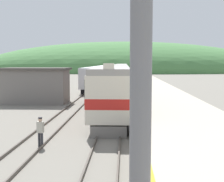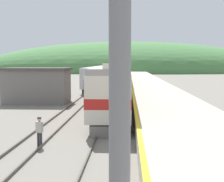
{
  "view_description": "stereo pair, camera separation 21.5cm",
  "coord_description": "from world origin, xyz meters",
  "px_view_note": "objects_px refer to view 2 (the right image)",
  "views": [
    {
      "loc": [
        1.02,
        -1.2,
        4.71
      ],
      "look_at": [
        0.01,
        22.53,
        2.52
      ],
      "focal_mm": 50.0,
      "sensor_mm": 36.0,
      "label": 1
    },
    {
      "loc": [
        1.24,
        -1.18,
        4.71
      ],
      "look_at": [
        0.01,
        22.53,
        2.52
      ],
      "focal_mm": 50.0,
      "sensor_mm": 36.0,
      "label": 2
    }
  ],
  "objects_px": {
    "express_train_lead_car": "(114,88)",
    "carriage_fourth": "(124,71)",
    "siding_train": "(103,75)",
    "carriage_third": "(122,73)",
    "track_worker": "(39,130)",
    "carriage_second": "(120,78)"
  },
  "relations": [
    {
      "from": "carriage_fourth",
      "to": "track_worker",
      "type": "height_order",
      "value": "carriage_fourth"
    },
    {
      "from": "express_train_lead_car",
      "to": "carriage_second",
      "type": "height_order",
      "value": "express_train_lead_car"
    },
    {
      "from": "carriage_second",
      "to": "carriage_third",
      "type": "relative_size",
      "value": 1.0
    },
    {
      "from": "express_train_lead_car",
      "to": "carriage_fourth",
      "type": "height_order",
      "value": "express_train_lead_car"
    },
    {
      "from": "carriage_third",
      "to": "track_worker",
      "type": "height_order",
      "value": "carriage_third"
    },
    {
      "from": "carriage_second",
      "to": "carriage_third",
      "type": "distance_m",
      "value": 19.95
    },
    {
      "from": "express_train_lead_car",
      "to": "carriage_second",
      "type": "bearing_deg",
      "value": 90.0
    },
    {
      "from": "track_worker",
      "to": "carriage_fourth",
      "type": "bearing_deg",
      "value": 87.06
    },
    {
      "from": "carriage_fourth",
      "to": "siding_train",
      "type": "xyz_separation_m",
      "value": [
        -4.29,
        -20.75,
        -0.33
      ]
    },
    {
      "from": "carriage_fourth",
      "to": "siding_train",
      "type": "height_order",
      "value": "carriage_fourth"
    },
    {
      "from": "carriage_fourth",
      "to": "track_worker",
      "type": "xyz_separation_m",
      "value": [
        -3.69,
        -71.86,
        -1.39
      ]
    },
    {
      "from": "carriage_fourth",
      "to": "siding_train",
      "type": "relative_size",
      "value": 0.4
    },
    {
      "from": "express_train_lead_car",
      "to": "siding_train",
      "type": "height_order",
      "value": "express_train_lead_car"
    },
    {
      "from": "carriage_fourth",
      "to": "track_worker",
      "type": "distance_m",
      "value": 71.97
    },
    {
      "from": "siding_train",
      "to": "carriage_third",
      "type": "bearing_deg",
      "value": 10.52
    },
    {
      "from": "carriage_second",
      "to": "track_worker",
      "type": "distance_m",
      "value": 32.21
    },
    {
      "from": "carriage_second",
      "to": "carriage_third",
      "type": "bearing_deg",
      "value": 90.0
    },
    {
      "from": "carriage_third",
      "to": "carriage_fourth",
      "type": "height_order",
      "value": "same"
    },
    {
      "from": "carriage_second",
      "to": "carriage_fourth",
      "type": "height_order",
      "value": "same"
    },
    {
      "from": "express_train_lead_car",
      "to": "carriage_third",
      "type": "bearing_deg",
      "value": 90.0
    },
    {
      "from": "carriage_third",
      "to": "carriage_fourth",
      "type": "xyz_separation_m",
      "value": [
        0.0,
        19.95,
        0.0
      ]
    },
    {
      "from": "express_train_lead_car",
      "to": "carriage_third",
      "type": "height_order",
      "value": "express_train_lead_car"
    }
  ]
}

